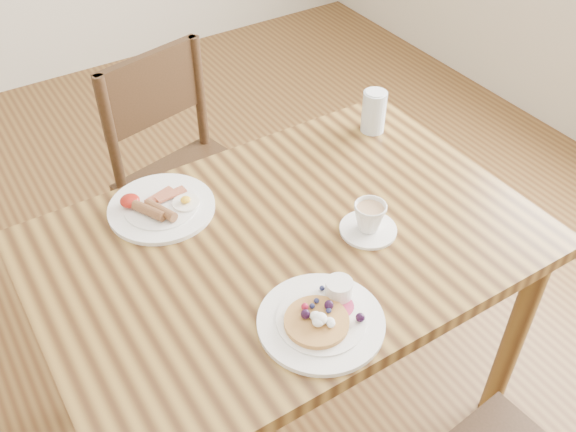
% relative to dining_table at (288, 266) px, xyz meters
% --- Properties ---
extents(ground, '(5.00, 5.00, 0.00)m').
position_rel_dining_table_xyz_m(ground, '(0.00, 0.00, -0.65)').
color(ground, '#503016').
rests_on(ground, ground).
extents(dining_table, '(1.20, 0.80, 0.75)m').
position_rel_dining_table_xyz_m(dining_table, '(0.00, 0.00, 0.00)').
color(dining_table, olive).
rests_on(dining_table, ground).
extents(chair_far, '(0.50, 0.50, 0.88)m').
position_rel_dining_table_xyz_m(chair_far, '(0.03, 0.68, -0.16)').
color(chair_far, '#3A2315').
rests_on(chair_far, ground).
extents(pancake_plate, '(0.27, 0.27, 0.06)m').
position_rel_dining_table_xyz_m(pancake_plate, '(-0.08, -0.26, 0.11)').
color(pancake_plate, white).
rests_on(pancake_plate, dining_table).
extents(breakfast_plate, '(0.27, 0.27, 0.04)m').
position_rel_dining_table_xyz_m(breakfast_plate, '(-0.22, 0.26, 0.11)').
color(breakfast_plate, white).
rests_on(breakfast_plate, dining_table).
extents(teacup_saucer, '(0.14, 0.14, 0.08)m').
position_rel_dining_table_xyz_m(teacup_saucer, '(0.18, -0.08, 0.13)').
color(teacup_saucer, white).
rests_on(teacup_saucer, dining_table).
extents(water_glass, '(0.07, 0.07, 0.13)m').
position_rel_dining_table_xyz_m(water_glass, '(0.46, 0.26, 0.16)').
color(water_glass, silver).
rests_on(water_glass, dining_table).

